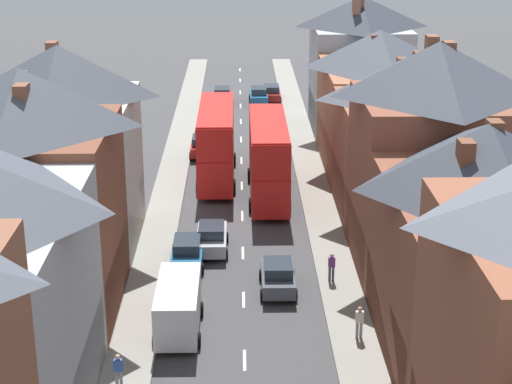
{
  "coord_description": "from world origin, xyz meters",
  "views": [
    {
      "loc": [
        -0.19,
        -15.48,
        19.75
      ],
      "look_at": [
        0.83,
        33.13,
        2.64
      ],
      "focal_mm": 60.0,
      "sensor_mm": 36.0,
      "label": 1
    }
  ],
  "objects": [
    {
      "name": "pedestrian_mid_right",
      "position": [
        5.33,
        19.65,
        1.03
      ],
      "size": [
        0.36,
        0.22,
        1.61
      ],
      "color": "gray",
      "rests_on": "pavement_right"
    },
    {
      "name": "car_mid_white",
      "position": [
        3.1,
        68.2,
        0.8
      ],
      "size": [
        1.9,
        4.29,
        1.59
      ],
      "color": "maroon",
      "rests_on": "ground"
    },
    {
      "name": "car_parked_left_b",
      "position": [
        1.8,
        66.9,
        0.84
      ],
      "size": [
        1.9,
        4.26,
        1.67
      ],
      "color": "#236093",
      "rests_on": "ground"
    },
    {
      "name": "car_parked_right_b",
      "position": [
        1.8,
        25.05,
        0.82
      ],
      "size": [
        1.9,
        3.85,
        1.64
      ],
      "color": "#4C515B",
      "rests_on": "ground"
    },
    {
      "name": "centre_line_dashes",
      "position": [
        0.0,
        36.0,
        0.01
      ],
      "size": [
        0.14,
        97.8,
        0.01
      ],
      "color": "silver",
      "rests_on": "ground"
    },
    {
      "name": "terrace_row_right",
      "position": [
        10.18,
        24.37,
        5.65
      ],
      "size": [
        8.0,
        72.23,
        12.76
      ],
      "color": "#935138",
      "rests_on": "ground"
    },
    {
      "name": "delivery_van",
      "position": [
        -3.1,
        20.79,
        1.34
      ],
      "size": [
        2.2,
        5.2,
        2.41
      ],
      "color": "white",
      "rests_on": "ground"
    },
    {
      "name": "car_parked_left_a",
      "position": [
        -3.1,
        28.45,
        0.81
      ],
      "size": [
        1.9,
        4.3,
        1.61
      ],
      "color": "#236093",
      "rests_on": "ground"
    },
    {
      "name": "double_decker_bus_lead",
      "position": [
        1.79,
        39.67,
        2.82
      ],
      "size": [
        2.74,
        10.8,
        5.3
      ],
      "color": "red",
      "rests_on": "ground"
    },
    {
      "name": "double_decker_bus_mid_street",
      "position": [
        -1.81,
        43.49,
        2.82
      ],
      "size": [
        2.74,
        10.8,
        5.3
      ],
      "color": "red",
      "rests_on": "ground"
    },
    {
      "name": "pedestrian_mid_left",
      "position": [
        -5.25,
        15.59,
        1.03
      ],
      "size": [
        0.36,
        0.22,
        1.61
      ],
      "color": "gray",
      "rests_on": "pavement_left"
    },
    {
      "name": "car_near_silver",
      "position": [
        -1.8,
        66.95,
        0.83
      ],
      "size": [
        1.9,
        4.4,
        1.64
      ],
      "color": "maroon",
      "rests_on": "ground"
    },
    {
      "name": "pavement_left",
      "position": [
        -5.1,
        38.0,
        0.07
      ],
      "size": [
        2.2,
        104.0,
        0.14
      ],
      "primitive_type": "cube",
      "color": "gray",
      "rests_on": "ground"
    },
    {
      "name": "pedestrian_far_left",
      "position": [
        4.69,
        25.82,
        1.03
      ],
      "size": [
        0.36,
        0.22,
        1.61
      ],
      "color": "#3D4256",
      "rests_on": "pavement_right"
    },
    {
      "name": "pavement_right",
      "position": [
        5.1,
        38.0,
        0.07
      ],
      "size": [
        2.2,
        104.0,
        0.14
      ],
      "primitive_type": "cube",
      "color": "gray",
      "rests_on": "ground"
    },
    {
      "name": "car_parked_right_a",
      "position": [
        -3.1,
        49.41,
        0.82
      ],
      "size": [
        1.9,
        3.91,
        1.63
      ],
      "color": "maroon",
      "rests_on": "ground"
    },
    {
      "name": "car_far_grey",
      "position": [
        -1.8,
        30.37,
        0.84
      ],
      "size": [
        1.9,
        4.04,
        1.66
      ],
      "color": "#B7BABF",
      "rests_on": "ground"
    }
  ]
}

